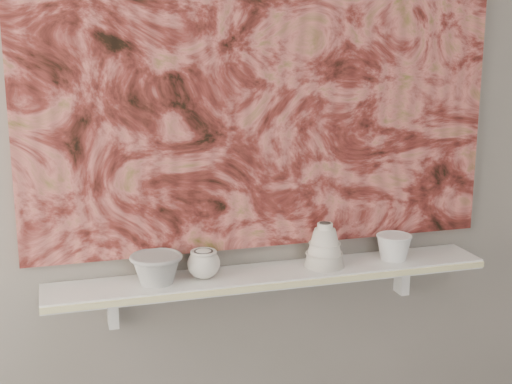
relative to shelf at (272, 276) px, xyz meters
name	(u,v)px	position (x,y,z in m)	size (l,w,h in m)	color
wall_back	(263,134)	(0.00, 0.09, 0.44)	(3.60, 3.60, 0.00)	gray
shelf	(272,276)	(0.00, 0.00, 0.00)	(1.40, 0.18, 0.03)	white
shelf_stripe	(281,286)	(0.00, -0.09, 0.00)	(1.40, 0.01, 0.02)	beige
bracket_left	(113,307)	(-0.49, 0.06, -0.07)	(0.03, 0.06, 0.12)	white
bracket_right	(402,276)	(0.49, 0.06, -0.07)	(0.03, 0.06, 0.12)	white
painting	(265,72)	(0.00, 0.08, 0.62)	(1.50, 0.03, 1.10)	maroon
house_motif	(396,165)	(0.45, 0.07, 0.32)	(0.09, 0.00, 0.08)	black
bowl_grey	(156,268)	(-0.36, 0.00, 0.06)	(0.16, 0.16, 0.09)	#A1A19E
cup_cream	(204,264)	(-0.22, 0.00, 0.06)	(0.10, 0.10, 0.09)	beige
bell_vessel	(325,245)	(0.17, 0.00, 0.09)	(0.13, 0.13, 0.14)	beige
bowl_white	(394,247)	(0.42, 0.00, 0.06)	(0.12, 0.12, 0.08)	white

